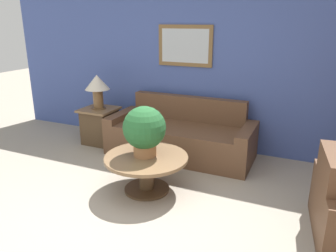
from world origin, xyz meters
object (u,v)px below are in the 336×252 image
Objects in this scene: couch_main at (181,137)px; coffee_table at (146,166)px; side_table at (100,125)px; potted_plant_on_table at (144,130)px; table_lamp at (97,86)px.

couch_main reaches higher than coffee_table.
potted_plant_on_table reaches higher than side_table.
coffee_table is at bearing -37.63° from table_lamp.
coffee_table is 1.79× the size of table_lamp.
table_lamp reaches higher than coffee_table.
coffee_table is 1.90m from side_table.
potted_plant_on_table is at bearing -89.16° from couch_main.
potted_plant_on_table reaches higher than coffee_table.
coffee_table is at bearing -87.94° from couch_main.
table_lamp is (0.00, 0.00, 0.68)m from side_table.
table_lamp is at bearing 0.00° from side_table.
couch_main is at bearing 2.70° from side_table.
couch_main is at bearing 2.70° from table_lamp.
couch_main is 3.94× the size of table_lamp.
couch_main is 1.46m from side_table.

